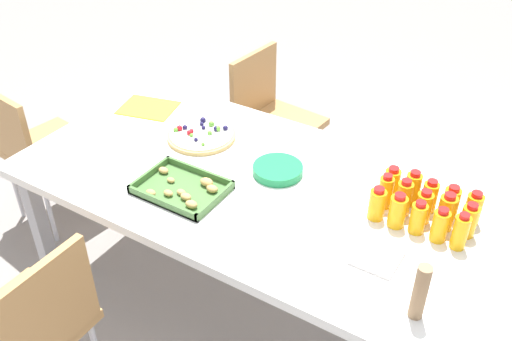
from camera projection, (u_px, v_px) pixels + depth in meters
ground_plane at (262, 307)px, 2.69m from camera, size 12.00×12.00×0.00m
party_table at (263, 195)px, 2.30m from camera, size 2.01×0.98×0.73m
chair_far_right at (32, 325)px, 1.97m from camera, size 0.40×0.40×0.83m
chair_near_right at (270, 113)px, 3.19m from camera, size 0.44×0.44×0.83m
chair_end at (35, 144)px, 2.92m from camera, size 0.45×0.45×0.83m
juice_bottle_0 at (473, 209)px, 2.04m from camera, size 0.06×0.06×0.13m
juice_bottle_1 at (451, 202)px, 2.07m from camera, size 0.06×0.06×0.13m
juice_bottle_2 at (430, 196)px, 2.10m from camera, size 0.06×0.06×0.13m
juice_bottle_3 at (413, 189)px, 2.13m from camera, size 0.06×0.06×0.14m
juice_bottle_4 at (392, 183)px, 2.17m from camera, size 0.06×0.06×0.13m
juice_bottle_5 at (469, 221)px, 1.98m from camera, size 0.06×0.06×0.14m
juice_bottle_6 at (446, 212)px, 2.01m from camera, size 0.06×0.06×0.15m
juice_bottle_7 at (424, 207)px, 2.05m from camera, size 0.06×0.06×0.13m
juice_bottle_8 at (404, 198)px, 2.08m from camera, size 0.06×0.06×0.15m
juice_bottle_9 at (386, 192)px, 2.12m from camera, size 0.05×0.05×0.14m
juice_bottle_10 at (460, 232)px, 1.93m from camera, size 0.05×0.05×0.14m
juice_bottle_11 at (440, 225)px, 1.96m from camera, size 0.06×0.06×0.13m
juice_bottle_12 at (418, 218)px, 2.00m from camera, size 0.06×0.06×0.13m
juice_bottle_13 at (398, 211)px, 2.03m from camera, size 0.06×0.06×0.14m
juice_bottle_14 at (377, 204)px, 2.06m from camera, size 0.06×0.06×0.13m
fruit_pizza at (201, 135)px, 2.54m from camera, size 0.31×0.31×0.05m
snack_tray at (183, 189)px, 2.22m from camera, size 0.34×0.25×0.04m
plate_stack at (278, 170)px, 2.31m from camera, size 0.20×0.20×0.03m
napkin_stack at (377, 257)px, 1.92m from camera, size 0.15×0.15×0.01m
cardboard_tube at (420, 292)px, 1.66m from camera, size 0.04×0.04×0.20m
paper_folder at (148, 108)px, 2.77m from camera, size 0.30×0.26×0.01m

